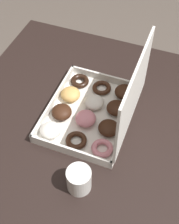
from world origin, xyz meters
TOP-DOWN VIEW (x-y plane):
  - ground_plane at (0.00, 0.00)m, footprint 8.00×8.00m
  - dining_table at (0.00, 0.00)m, footprint 1.04×0.97m
  - donut_box at (-0.06, 0.03)m, footprint 0.38×0.30m
  - coffee_mug at (0.22, 0.07)m, footprint 0.08×0.08m

SIDE VIEW (x-z plane):
  - ground_plane at x=0.00m, z-range 0.00..0.00m
  - dining_table at x=0.00m, z-range 0.27..1.01m
  - coffee_mug at x=0.22m, z-range 0.74..0.83m
  - donut_box at x=-0.06m, z-range 0.63..0.94m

